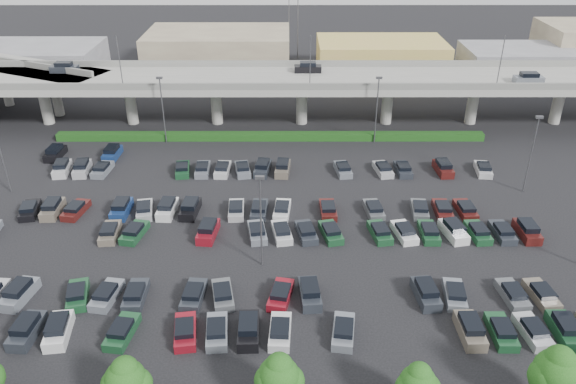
# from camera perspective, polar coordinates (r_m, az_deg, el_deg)

# --- Properties ---
(ground) EXTENTS (280.00, 280.00, 0.00)m
(ground) POSITION_cam_1_polar(r_m,az_deg,el_deg) (65.40, -2.37, -3.28)
(ground) COLOR black
(overpass) EXTENTS (150.00, 13.00, 15.80)m
(overpass) POSITION_cam_1_polar(r_m,az_deg,el_deg) (91.82, -1.87, 11.07)
(overpass) COLOR gray
(overpass) RESTS_ON ground
(hedge) EXTENTS (66.00, 1.60, 1.10)m
(hedge) POSITION_cam_1_polar(r_m,az_deg,el_deg) (87.43, -1.80, 5.68)
(hedge) COLOR #134113
(hedge) RESTS_ON ground
(tree_row) EXTENTS (65.07, 3.66, 5.94)m
(tree_row) POSITION_cam_1_polar(r_m,az_deg,el_deg) (42.41, -2.80, -18.24)
(tree_row) COLOR #332316
(tree_row) RESTS_ON ground
(parked_cars) EXTENTS (62.93, 41.57, 1.67)m
(parked_cars) POSITION_cam_1_polar(r_m,az_deg,el_deg) (62.35, -3.69, -4.39)
(parked_cars) COLOR maroon
(parked_cars) RESTS_ON ground
(light_poles) EXTENTS (66.90, 48.38, 10.30)m
(light_poles) POSITION_cam_1_polar(r_m,az_deg,el_deg) (64.44, -6.09, 2.40)
(light_poles) COLOR #4D4E53
(light_poles) RESTS_ON ground
(distant_buildings) EXTENTS (138.00, 24.00, 9.00)m
(distant_buildings) POSITION_cam_1_polar(r_m,az_deg,el_deg) (121.71, 4.66, 13.78)
(distant_buildings) COLOR gray
(distant_buildings) RESTS_ON ground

